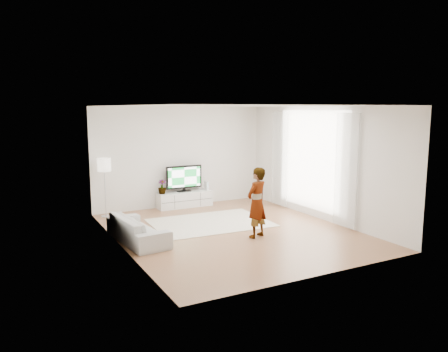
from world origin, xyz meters
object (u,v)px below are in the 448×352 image
rug (210,223)px  media_console (185,199)px  player (257,202)px  floor_lamp (104,167)px  sofa (138,229)px  television (184,178)px

rug → media_console: bearing=86.0°
player → floor_lamp: size_ratio=1.00×
rug → sofa: bearing=-162.7°
television → player: player is taller
rug → sofa: (-1.98, -0.62, 0.26)m
player → sofa: size_ratio=0.82×
media_console → television: size_ratio=1.49×
television → rug: bearing=-93.9°
rug → sofa: size_ratio=1.49×
player → sofa: 2.56m
television → floor_lamp: bearing=-177.6°
television → player: size_ratio=0.70×
rug → television: bearing=86.1°
media_console → floor_lamp: 2.45m
media_console → player: size_ratio=1.03×
rug → player: player is taller
media_console → rug: media_console is taller
media_console → rug: bearing=-94.0°
sofa → floor_lamp: bearing=-3.2°
television → floor_lamp: size_ratio=0.70×
television → sofa: size_ratio=0.57×
media_console → player: (0.22, -3.43, 0.55)m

